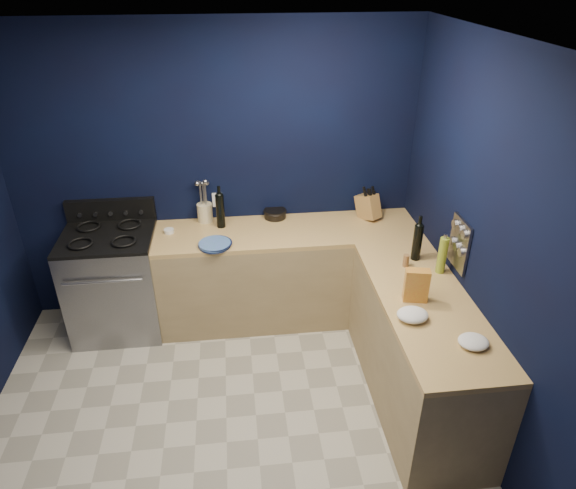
{
  "coord_description": "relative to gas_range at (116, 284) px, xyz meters",
  "views": [
    {
      "loc": [
        0.15,
        -2.47,
        2.98
      ],
      "look_at": [
        0.55,
        1.0,
        1.0
      ],
      "focal_mm": 31.9,
      "sensor_mm": 36.0,
      "label": 1
    }
  ],
  "objects": [
    {
      "name": "floor",
      "position": [
        0.93,
        -1.42,
        -0.47
      ],
      "size": [
        3.5,
        3.5,
        0.02
      ],
      "primitive_type": "cube",
      "color": "#B2AC9C",
      "rests_on": "ground"
    },
    {
      "name": "ceiling",
      "position": [
        0.93,
        -1.42,
        2.15
      ],
      "size": [
        3.5,
        3.5,
        0.02
      ],
      "primitive_type": "cube",
      "color": "silver",
      "rests_on": "ground"
    },
    {
      "name": "wall_back",
      "position": [
        0.93,
        0.34,
        0.84
      ],
      "size": [
        3.5,
        0.02,
        2.6
      ],
      "primitive_type": "cube",
      "color": "black",
      "rests_on": "ground"
    },
    {
      "name": "wall_right",
      "position": [
        2.69,
        -1.42,
        0.84
      ],
      "size": [
        0.02,
        3.5,
        2.6
      ],
      "primitive_type": "cube",
      "color": "black",
      "rests_on": "ground"
    },
    {
      "name": "cab_back",
      "position": [
        1.53,
        0.02,
        -0.03
      ],
      "size": [
        2.3,
        0.63,
        0.86
      ],
      "primitive_type": "cube",
      "color": "tan",
      "rests_on": "floor"
    },
    {
      "name": "top_back",
      "position": [
        1.53,
        0.02,
        0.42
      ],
      "size": [
        2.3,
        0.63,
        0.04
      ],
      "primitive_type": "cube",
      "color": "olive",
      "rests_on": "cab_back"
    },
    {
      "name": "cab_right",
      "position": [
        2.37,
        -1.13,
        -0.03
      ],
      "size": [
        0.63,
        1.67,
        0.86
      ],
      "primitive_type": "cube",
      "color": "tan",
      "rests_on": "floor"
    },
    {
      "name": "top_right",
      "position": [
        2.37,
        -1.13,
        0.42
      ],
      "size": [
        0.63,
        1.67,
        0.04
      ],
      "primitive_type": "cube",
      "color": "olive",
      "rests_on": "cab_right"
    },
    {
      "name": "gas_range",
      "position": [
        0.0,
        0.0,
        0.0
      ],
      "size": [
        0.76,
        0.66,
        0.92
      ],
      "primitive_type": "cube",
      "color": "gray",
      "rests_on": "floor"
    },
    {
      "name": "oven_door",
      "position": [
        0.0,
        -0.32,
        -0.01
      ],
      "size": [
        0.59,
        0.02,
        0.42
      ],
      "primitive_type": "cube",
      "color": "black",
      "rests_on": "gas_range"
    },
    {
      "name": "cooktop",
      "position": [
        0.0,
        0.0,
        0.48
      ],
      "size": [
        0.76,
        0.66,
        0.03
      ],
      "primitive_type": "cube",
      "color": "black",
      "rests_on": "gas_range"
    },
    {
      "name": "backguard",
      "position": [
        0.0,
        0.3,
        0.58
      ],
      "size": [
        0.76,
        0.06,
        0.2
      ],
      "primitive_type": "cube",
      "color": "black",
      "rests_on": "gas_range"
    },
    {
      "name": "spice_panel",
      "position": [
        2.67,
        -0.87,
        0.72
      ],
      "size": [
        0.02,
        0.28,
        0.38
      ],
      "primitive_type": "cube",
      "color": "gray",
      "rests_on": "wall_right"
    },
    {
      "name": "wall_outlet",
      "position": [
        0.93,
        0.32,
        0.62
      ],
      "size": [
        0.09,
        0.02,
        0.13
      ],
      "primitive_type": "cube",
      "color": "white",
      "rests_on": "wall_back"
    },
    {
      "name": "plate_stack",
      "position": [
        0.9,
        -0.2,
        0.46
      ],
      "size": [
        0.31,
        0.31,
        0.03
      ],
      "primitive_type": "cylinder",
      "rotation": [
        0.0,
        0.0,
        0.22
      ],
      "color": "teal",
      "rests_on": "top_back"
    },
    {
      "name": "ramekin",
      "position": [
        0.51,
        0.08,
        0.46
      ],
      "size": [
        0.1,
        0.1,
        0.03
      ],
      "primitive_type": "cylinder",
      "rotation": [
        0.0,
        0.0,
        -0.22
      ],
      "color": "white",
      "rests_on": "top_back"
    },
    {
      "name": "utensil_crock",
      "position": [
        0.81,
        0.27,
        0.52
      ],
      "size": [
        0.17,
        0.17,
        0.17
      ],
      "primitive_type": "cylinder",
      "rotation": [
        0.0,
        0.0,
        0.32
      ],
      "color": "beige",
      "rests_on": "top_back"
    },
    {
      "name": "wine_bottle_back",
      "position": [
        0.95,
        0.14,
        0.59
      ],
      "size": [
        0.08,
        0.08,
        0.3
      ],
      "primitive_type": "cylinder",
      "rotation": [
        0.0,
        0.0,
        -0.01
      ],
      "color": "black",
      "rests_on": "top_back"
    },
    {
      "name": "lemon_basket",
      "position": [
        1.44,
        0.27,
        0.48
      ],
      "size": [
        0.21,
        0.21,
        0.08
      ],
      "primitive_type": "cylinder",
      "rotation": [
        0.0,
        0.0,
        0.03
      ],
      "color": "black",
      "rests_on": "top_back"
    },
    {
      "name": "knife_block",
      "position": [
        2.27,
        0.17,
        0.55
      ],
      "size": [
        0.24,
        0.28,
        0.27
      ],
      "primitive_type": "cube",
      "rotation": [
        -0.31,
        0.0,
        0.56
      ],
      "color": "olive",
      "rests_on": "top_back"
    },
    {
      "name": "wine_bottle_right",
      "position": [
        2.47,
        -0.58,
        0.59
      ],
      "size": [
        0.08,
        0.08,
        0.29
      ],
      "primitive_type": "cylinder",
      "rotation": [
        0.0,
        0.0,
        0.15
      ],
      "color": "black",
      "rests_on": "top_right"
    },
    {
      "name": "oil_bottle",
      "position": [
        2.59,
        -0.79,
        0.58
      ],
      "size": [
        0.07,
        0.07,
        0.29
      ],
      "primitive_type": "cylinder",
      "rotation": [
        0.0,
        0.0,
        -0.09
      ],
      "color": "olive",
      "rests_on": "top_right"
    },
    {
      "name": "spice_jar_near",
      "position": [
        2.36,
        -0.68,
        0.49
      ],
      "size": [
        0.05,
        0.05,
        0.1
      ],
      "primitive_type": "cylinder",
      "rotation": [
        0.0,
        0.0,
        0.08
      ],
      "color": "olive",
      "rests_on": "top_right"
    },
    {
      "name": "spice_jar_far",
      "position": [
        2.34,
        -0.84,
        0.48
      ],
      "size": [
        0.05,
        0.05,
        0.08
      ],
      "primitive_type": "cylinder",
      "rotation": [
        0.0,
        0.0,
        0.34
      ],
      "color": "olive",
      "rests_on": "top_right"
    },
    {
      "name": "crouton_bag",
      "position": [
        2.28,
        -1.12,
        0.56
      ],
      "size": [
        0.18,
        0.11,
        0.24
      ],
      "primitive_type": "cube",
      "rotation": [
        0.0,
        0.0,
        -0.21
      ],
      "color": "red",
      "rests_on": "top_right"
    },
    {
      "name": "towel_front",
      "position": [
        2.19,
        -1.33,
        0.48
      ],
      "size": [
        0.24,
        0.22,
        0.07
      ],
      "primitive_type": "ellipsoid",
      "rotation": [
        0.0,
        0.0,
        -0.21
      ],
      "color": "white",
      "rests_on": "top_right"
    },
    {
      "name": "towel_end",
      "position": [
        2.48,
        -1.62,
        0.47
      ],
      "size": [
        0.23,
        0.22,
        0.06
      ],
      "primitive_type": "ellipsoid",
      "rotation": [
        0.0,
        0.0,
        0.3
      ],
      "color": "white",
      "rests_on": "top_right"
    }
  ]
}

